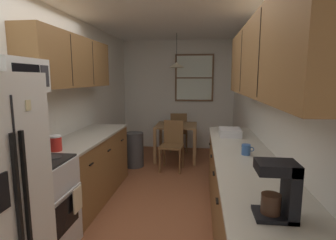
{
  "coord_description": "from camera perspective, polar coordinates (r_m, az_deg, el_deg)",
  "views": [
    {
      "loc": [
        0.54,
        -2.73,
        1.67
      ],
      "look_at": [
        0.05,
        1.23,
        1.05
      ],
      "focal_mm": 28.53,
      "sensor_mm": 36.0,
      "label": 1
    }
  ],
  "objects": [
    {
      "name": "dining_chair_far",
      "position": [
        6.12,
        2.3,
        -2.16
      ],
      "size": [
        0.43,
        0.43,
        0.9
      ],
      "color": "brown",
      "rests_on": "ground"
    },
    {
      "name": "storage_canister",
      "position": [
        3.12,
        -22.9,
        -4.58
      ],
      "size": [
        0.13,
        0.13,
        0.17
      ],
      "color": "red",
      "rests_on": "counter_left"
    },
    {
      "name": "back_window",
      "position": [
        6.31,
        5.63,
        8.94
      ],
      "size": [
        0.89,
        0.05,
        1.09
      ],
      "color": "brown"
    },
    {
      "name": "microwave_over_range",
      "position": [
        2.73,
        -30.47,
        8.11
      ],
      "size": [
        0.39,
        0.59,
        0.31
      ],
      "color": "white"
    },
    {
      "name": "dish_towel",
      "position": [
        2.87,
        -18.76,
        -15.74
      ],
      "size": [
        0.02,
        0.16,
        0.24
      ],
      "primitive_type": "cube",
      "color": "beige"
    },
    {
      "name": "wall_left",
      "position": [
        4.2,
        -19.8,
        2.93
      ],
      "size": [
        0.1,
        9.0,
        2.55
      ],
      "primitive_type": "cube",
      "color": "white",
      "rests_on": "ground"
    },
    {
      "name": "ground_plane",
      "position": [
        4.13,
        -1.18,
        -15.04
      ],
      "size": [
        12.0,
        12.0,
        0.0
      ],
      "primitive_type": "plane",
      "color": "brown"
    },
    {
      "name": "stove_range",
      "position": [
        2.92,
        -26.67,
        -16.37
      ],
      "size": [
        0.66,
        0.63,
        1.1
      ],
      "color": "silver",
      "rests_on": "ground"
    },
    {
      "name": "wall_right",
      "position": [
        3.84,
        19.15,
        2.44
      ],
      "size": [
        0.1,
        9.0,
        2.55
      ],
      "primitive_type": "cube",
      "color": "white",
      "rests_on": "ground"
    },
    {
      "name": "upper_cabinets_left",
      "position": [
        3.77,
        -19.92,
        11.56
      ],
      "size": [
        0.33,
        1.92,
        0.65
      ],
      "color": "brown"
    },
    {
      "name": "mug_by_coffeemaker",
      "position": [
        2.85,
        16.35,
        -6.08
      ],
      "size": [
        0.13,
        0.09,
        0.11
      ],
      "color": "#335999",
      "rests_on": "counter_right"
    },
    {
      "name": "upper_cabinets_right",
      "position": [
        2.7,
        20.27,
        12.35
      ],
      "size": [
        0.33,
        2.86,
        0.72
      ],
      "color": "brown"
    },
    {
      "name": "wall_back",
      "position": [
        6.42,
        2.18,
        5.32
      ],
      "size": [
        4.4,
        0.1,
        2.55
      ],
      "primitive_type": "cube",
      "color": "white",
      "rests_on": "ground"
    },
    {
      "name": "counter_right",
      "position": [
        2.98,
        15.81,
        -15.7
      ],
      "size": [
        0.64,
        3.18,
        0.9
      ],
      "color": "brown",
      "rests_on": "ground"
    },
    {
      "name": "dining_table",
      "position": [
        5.5,
        1.79,
        -2.25
      ],
      "size": [
        0.83,
        0.81,
        0.73
      ],
      "color": "olive",
      "rests_on": "ground"
    },
    {
      "name": "coffee_maker",
      "position": [
        1.65,
        23.06,
        -13.4
      ],
      "size": [
        0.22,
        0.18,
        0.32
      ],
      "color": "black",
      "rests_on": "counter_right"
    },
    {
      "name": "ceiling_slab",
      "position": [
        3.88,
        -1.31,
        22.55
      ],
      "size": [
        4.4,
        9.0,
        0.08
      ],
      "primitive_type": "cube",
      "color": "white"
    },
    {
      "name": "trash_bin",
      "position": [
        5.16,
        -7.21,
        -6.3
      ],
      "size": [
        0.35,
        0.35,
        0.66
      ],
      "primitive_type": "cylinder",
      "color": "#3F3F42",
      "rests_on": "ground"
    },
    {
      "name": "dining_chair_near",
      "position": [
        4.93,
        0.95,
        -4.87
      ],
      "size": [
        0.43,
        0.43,
        0.9
      ],
      "color": "brown",
      "rests_on": "ground"
    },
    {
      "name": "pendant_light",
      "position": [
        5.41,
        1.86,
        11.7
      ],
      "size": [
        0.31,
        0.31,
        0.66
      ],
      "color": "black"
    },
    {
      "name": "counter_left",
      "position": [
        3.94,
        -16.64,
        -9.56
      ],
      "size": [
        0.64,
        1.84,
        0.9
      ],
      "color": "brown",
      "rests_on": "ground"
    },
    {
      "name": "dish_rack",
      "position": [
        3.72,
        13.1,
        -2.56
      ],
      "size": [
        0.28,
        0.34,
        0.1
      ],
      "primitive_type": "cube",
      "color": "silver",
      "rests_on": "counter_right"
    },
    {
      "name": "table_serving_bowl",
      "position": [
        5.46,
        2.42,
        -0.71
      ],
      "size": [
        0.16,
        0.16,
        0.06
      ],
      "primitive_type": "cylinder",
      "color": "#4C7299",
      "rests_on": "dining_table"
    }
  ]
}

